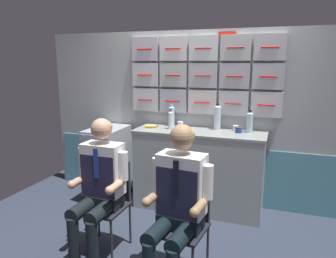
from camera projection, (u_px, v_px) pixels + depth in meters
name	position (u px, v px, depth m)	size (l,w,h in m)	color
ground	(162.00, 257.00, 2.99)	(4.80, 4.80, 0.04)	#2B3342
galley_bulkhead	(200.00, 115.00, 4.02)	(4.20, 0.14, 2.15)	#ABB0B1
galley_counter	(199.00, 170.00, 3.87)	(1.54, 0.53, 0.97)	#9CA29F
service_trolley	(108.00, 161.00, 4.17)	(0.40, 0.65, 0.94)	black
folding_chair_left	(109.00, 195.00, 3.07)	(0.41, 0.41, 0.84)	#2D2D33
crew_member_left	(99.00, 182.00, 2.88)	(0.51, 0.62, 1.28)	black
folding_chair_right	(185.00, 214.00, 2.68)	(0.44, 0.44, 0.84)	#2D2D33
crew_member_right	(178.00, 199.00, 2.50)	(0.52, 0.66, 1.30)	black
water_bottle_blue_cap	(217.00, 117.00, 3.82)	(0.08, 0.08, 0.31)	silver
water_bottle_short	(171.00, 120.00, 3.85)	(0.06, 0.06, 0.24)	silver
water_bottle_tall	(172.00, 116.00, 4.04)	(0.08, 0.08, 0.28)	silver
water_bottle_clear	(250.00, 122.00, 3.66)	(0.08, 0.08, 0.26)	silver
espresso_cup_small	(236.00, 128.00, 3.77)	(0.07, 0.07, 0.06)	silver
paper_cup_blue	(239.00, 130.00, 3.66)	(0.07, 0.07, 0.06)	navy
coffee_cup_white	(180.00, 125.00, 3.91)	(0.07, 0.07, 0.08)	silver
snack_banana	(150.00, 126.00, 3.94)	(0.17, 0.10, 0.04)	yellow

